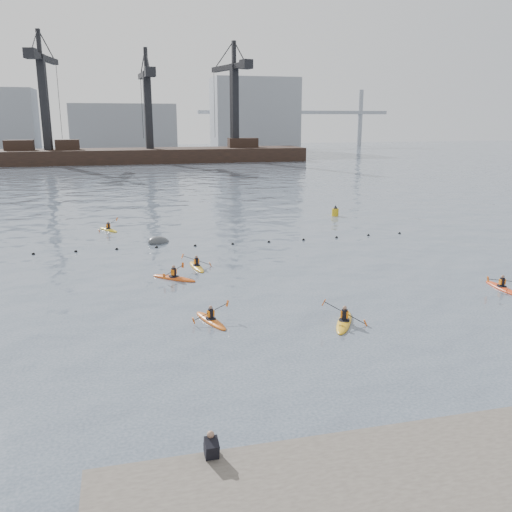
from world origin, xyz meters
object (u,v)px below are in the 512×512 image
object	(u,v)px
kayaker_2	(174,278)
kayaker_3	(197,266)
kayaker_4	(502,287)
kayaker_1	(344,321)
nav_buoy	(335,212)
mooring_buoy	(159,243)
kayaker_0	(211,320)
kayaker_5	(108,229)

from	to	relation	value
kayaker_2	kayaker_3	xyz separation A→B (m)	(1.77, 2.33, -0.01)
kayaker_2	kayaker_4	size ratio (longest dim) A/B	0.94
kayaker_1	kayaker_4	xyz separation A→B (m)	(11.25, 2.89, -0.01)
kayaker_2	kayaker_3	size ratio (longest dim) A/B	0.94
kayaker_4	nav_buoy	world-z (taller)	nav_buoy
kayaker_1	mooring_buoy	size ratio (longest dim) A/B	1.51
kayaker_0	nav_buoy	world-z (taller)	nav_buoy
kayaker_4	nav_buoy	xyz separation A→B (m)	(0.00, 25.62, 0.30)
kayaker_0	kayaker_2	world-z (taller)	kayaker_0
kayaker_0	nav_buoy	bearing A→B (deg)	38.79
mooring_buoy	kayaker_4	bearing A→B (deg)	-43.10
kayaker_0	kayaker_2	size ratio (longest dim) A/B	1.06
kayaker_5	kayaker_2	bearing A→B (deg)	-106.52
kayaker_2	kayaker_5	world-z (taller)	kayaker_5
nav_buoy	kayaker_5	bearing A→B (deg)	-175.04
mooring_buoy	kayaker_1	bearing A→B (deg)	-69.96
kayaker_3	kayaker_4	distance (m)	19.11
kayaker_1	nav_buoy	world-z (taller)	kayaker_1
kayaker_0	mooring_buoy	xyz separation A→B (m)	(-1.13, 18.51, -0.09)
kayaker_0	nav_buoy	xyz separation A→B (m)	(17.55, 26.65, 0.30)
kayaker_3	kayaker_5	size ratio (longest dim) A/B	1.10
kayaker_3	kayaker_1	bearing A→B (deg)	-72.02
kayaker_2	nav_buoy	size ratio (longest dim) A/B	2.22
nav_buoy	kayaker_4	bearing A→B (deg)	-90.00
kayaker_4	kayaker_5	xyz separation A→B (m)	(-22.69, 23.65, -0.00)
kayaker_0	kayaker_1	xyz separation A→B (m)	(6.30, -1.86, 0.01)
kayaker_0	kayaker_4	bearing A→B (deg)	-14.48
mooring_buoy	kayaker_3	bearing A→B (deg)	-77.28
kayaker_4	mooring_buoy	bearing A→B (deg)	-39.61
kayaker_4	mooring_buoy	distance (m)	25.57
kayaker_1	kayaker_2	bearing A→B (deg)	156.94
kayaker_3	nav_buoy	distance (m)	23.53
kayaker_0	kayaker_3	bearing A→B (deg)	67.89
mooring_buoy	nav_buoy	xyz separation A→B (m)	(18.67, 8.14, 0.39)
kayaker_3	mooring_buoy	world-z (taller)	kayaker_3
kayaker_4	kayaker_2	bearing A→B (deg)	-16.63
kayaker_2	mooring_buoy	bearing A→B (deg)	41.14
kayaker_1	kayaker_5	bearing A→B (deg)	143.23
kayaker_0	nav_buoy	distance (m)	31.91
kayaker_3	mooring_buoy	xyz separation A→B (m)	(-1.88, 8.35, -0.09)
kayaker_1	mooring_buoy	world-z (taller)	kayaker_1
kayaker_1	nav_buoy	bearing A→B (deg)	98.39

